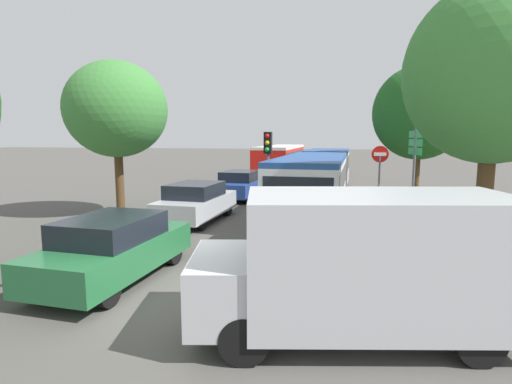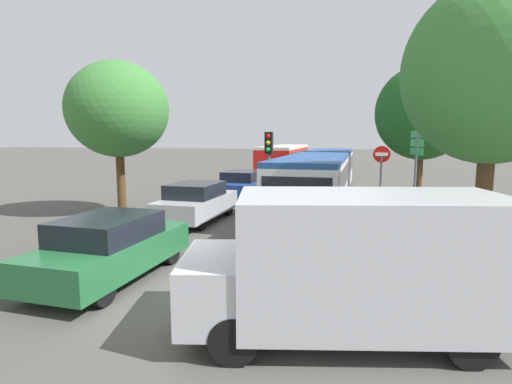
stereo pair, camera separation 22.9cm
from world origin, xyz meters
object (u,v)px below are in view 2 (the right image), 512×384
object	(u,v)px
queued_car_blue	(242,185)
no_entry_sign	(381,168)
tree_right_mid	(422,115)
tree_left_mid	(118,110)
city_bus_rear	(285,158)
queued_car_silver	(197,202)
traffic_light	(269,154)
direction_sign_post	(416,153)
white_van	(355,262)
tree_right_near	(489,77)
articulated_bus	(322,174)
queued_car_green	(111,247)

from	to	relation	value
queued_car_blue	no_entry_sign	size ratio (longest dim) A/B	1.51
tree_right_mid	queued_car_blue	bearing A→B (deg)	-167.53
queued_car_blue	no_entry_sign	bearing A→B (deg)	-106.37
tree_left_mid	city_bus_rear	bearing A→B (deg)	78.51
queued_car_silver	queued_car_blue	xyz separation A→B (m)	(0.19, 5.85, -0.01)
traffic_light	tree_right_mid	bearing A→B (deg)	132.03
no_entry_sign	direction_sign_post	world-z (taller)	direction_sign_post
city_bus_rear	white_van	size ratio (longest dim) A/B	2.17
queued_car_silver	tree_right_near	size ratio (longest dim) A/B	0.62
tree_right_near	queued_car_blue	bearing A→B (deg)	133.82
articulated_bus	no_entry_sign	world-z (taller)	no_entry_sign
white_van	no_entry_sign	bearing A→B (deg)	-107.67
city_bus_rear	tree_right_mid	bearing A→B (deg)	-141.29
queued_car_green	tree_right_near	world-z (taller)	tree_right_near
articulated_bus	queued_car_green	bearing A→B (deg)	-15.88
queued_car_silver	queued_car_blue	distance (m)	5.86
articulated_bus	queued_car_blue	size ratio (longest dim) A/B	3.85
queued_car_silver	direction_sign_post	distance (m)	8.93
queued_car_green	tree_right_near	distance (m)	9.74
white_van	no_entry_sign	xyz separation A→B (m)	(1.12, 11.29, 0.64)
city_bus_rear	queued_car_blue	world-z (taller)	city_bus_rear
queued_car_silver	traffic_light	bearing A→B (deg)	-41.76
articulated_bus	city_bus_rear	world-z (taller)	city_bus_rear
city_bus_rear	no_entry_sign	bearing A→B (deg)	-156.34
tree_right_near	tree_right_mid	world-z (taller)	tree_right_near
traffic_light	direction_sign_post	distance (m)	5.93
articulated_bus	queued_car_silver	xyz separation A→B (m)	(-4.31, -5.85, -0.65)
city_bus_rear	direction_sign_post	xyz separation A→B (m)	(7.95, -15.91, 1.14)
queued_car_green	tree_right_mid	size ratio (longest dim) A/B	0.63
queued_car_blue	tree_left_mid	size ratio (longest dim) A/B	0.69
queued_car_silver	tree_right_mid	distance (m)	12.49
queued_car_silver	articulated_bus	bearing A→B (deg)	-33.59
articulated_bus	tree_right_mid	xyz separation A→B (m)	(4.76, 1.96, 2.90)
city_bus_rear	queued_car_silver	distance (m)	18.94
queued_car_silver	tree_left_mid	distance (m)	4.98
queued_car_silver	white_van	bearing A→B (deg)	-140.54
articulated_bus	city_bus_rear	xyz separation A→B (m)	(-4.06, 13.08, 0.03)
traffic_light	articulated_bus	bearing A→B (deg)	153.37
tree_left_mid	tree_right_near	world-z (taller)	tree_right_near
articulated_bus	traffic_light	world-z (taller)	traffic_light
city_bus_rear	direction_sign_post	bearing A→B (deg)	-153.16
queued_car_blue	queued_car_silver	bearing A→B (deg)	-179.09
queued_car_silver	traffic_light	size ratio (longest dim) A/B	1.27
city_bus_rear	tree_left_mid	size ratio (longest dim) A/B	1.86
city_bus_rear	articulated_bus	bearing A→B (deg)	-162.48
articulated_bus	no_entry_sign	bearing A→B (deg)	49.67
direction_sign_post	tree_right_mid	bearing A→B (deg)	-110.36
queued_car_silver	tree_right_near	xyz separation A→B (m)	(8.84, -3.16, 3.86)
direction_sign_post	tree_right_mid	world-z (taller)	tree_right_mid
city_bus_rear	queued_car_blue	xyz separation A→B (m)	(-0.06, -13.07, -0.69)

